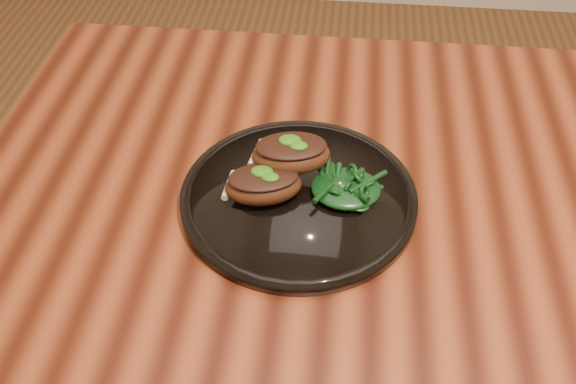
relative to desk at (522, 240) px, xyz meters
The scene contains 6 objects.
desk is the anchor object (origin of this frame).
plate 0.34m from the desk, behind, with size 0.32×0.32×0.02m.
lamb_chop_front 0.39m from the desk, behind, with size 0.11×0.09×0.05m.
lamb_chop_back 0.37m from the desk, behind, with size 0.12×0.08×0.05m.
herb_smear 0.38m from the desk, behind, with size 0.07×0.05×0.00m, color #1A4E08.
greens_heap 0.29m from the desk, behind, with size 0.09×0.09×0.03m.
Camera 1 is at (-0.27, -0.65, 1.36)m, focal length 40.00 mm.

